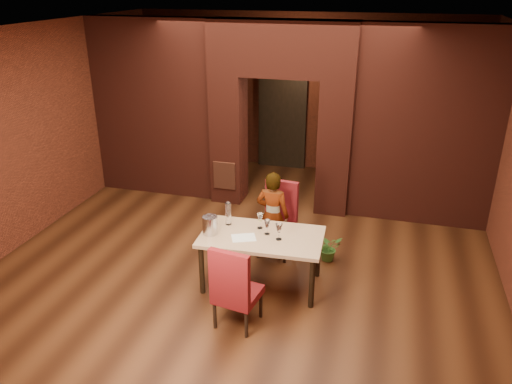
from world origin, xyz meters
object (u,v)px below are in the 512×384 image
wine_glass_c (279,232)px  chair_far (277,220)px  potted_plant (329,248)px  wine_bucket (210,225)px  person_seated (273,216)px  dining_table (262,260)px  water_bottle (228,213)px  chair_near (238,284)px  wine_glass_a (260,221)px  wine_glass_b (267,227)px

wine_glass_c → chair_far: bearing=104.8°
chair_far → potted_plant: size_ratio=2.79×
wine_glass_c → wine_bucket: (-0.89, -0.08, 0.01)m
wine_bucket → person_seated: bearing=54.9°
dining_table → water_bottle: 0.76m
chair_near → wine_glass_c: size_ratio=4.76×
person_seated → wine_bucket: person_seated is taller
wine_glass_a → chair_far: bearing=83.6°
wine_bucket → wine_glass_c: bearing=5.2°
chair_far → potted_plant: chair_far is taller
person_seated → wine_glass_b: size_ratio=6.62×
wine_glass_a → potted_plant: (0.85, 0.68, -0.65)m
person_seated → water_bottle: 0.78m
wine_glass_a → wine_glass_b: size_ratio=1.06×
person_seated → wine_glass_b: (0.10, -0.70, 0.17)m
chair_far → wine_glass_c: (0.24, -0.90, 0.31)m
wine_glass_b → chair_far: bearing=94.2°
wine_glass_a → potted_plant: 1.27m
chair_near → dining_table: bearing=-85.1°
person_seated → wine_glass_b: bearing=101.7°
water_bottle → potted_plant: water_bottle is taller
chair_near → potted_plant: (0.84, 1.73, -0.34)m
person_seated → wine_glass_c: size_ratio=5.93×
chair_far → water_bottle: (-0.51, -0.67, 0.36)m
chair_near → potted_plant: chair_near is taller
dining_table → chair_far: bearing=87.1°
chair_near → wine_glass_b: (0.12, 0.91, 0.31)m
dining_table → wine_glass_a: 0.52m
wine_glass_c → person_seated: bearing=109.0°
dining_table → chair_far: 0.87m
water_bottle → wine_glass_c: bearing=-17.0°
person_seated → dining_table: bearing=96.7°
chair_far → wine_glass_a: bearing=-89.8°
person_seated → water_bottle: (-0.47, -0.57, 0.24)m
wine_glass_c → water_bottle: (-0.75, 0.23, 0.06)m
wine_glass_a → wine_glass_c: bearing=-37.2°
wine_glass_b → wine_bucket: bearing=-165.7°
chair_near → wine_glass_a: bearing=-80.4°
person_seated → wine_glass_b: person_seated is taller
dining_table → person_seated: (-0.04, 0.75, 0.30)m
dining_table → person_seated: size_ratio=1.19×
chair_near → wine_bucket: size_ratio=4.39×
chair_far → water_bottle: size_ratio=3.25×
dining_table → chair_far: chair_far is taller
dining_table → wine_glass_a: size_ratio=7.43×
wine_glass_a → water_bottle: (-0.44, -0.01, 0.06)m
wine_glass_c → potted_plant: (0.54, 0.92, -0.66)m
wine_glass_a → dining_table: bearing=-68.4°
chair_far → person_seated: 0.16m
wine_glass_a → water_bottle: bearing=-179.0°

